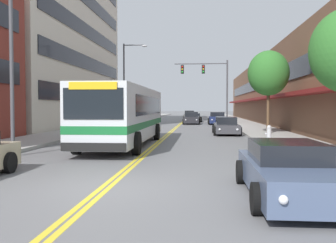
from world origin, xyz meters
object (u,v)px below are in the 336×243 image
object	(u,v)px
car_dark_grey_parked_right_far	(226,126)
car_red_parked_left_mid	(142,119)
car_charcoal_moving_lead	(192,118)
car_black_moving_second	(194,118)
traffic_signal_mast	(210,79)
street_lamp_left_far	(127,78)
car_slate_blue_parked_right_foreground	(288,171)
fire_hydrant	(269,134)
car_white_moving_third	(189,115)
street_tree_right_mid	(268,73)
car_champagne_parked_left_near	(129,122)
city_bus	(126,113)
street_lamp_left_near	(18,39)
car_navy_parked_right_mid	(217,119)

from	to	relation	value
car_dark_grey_parked_right_far	car_red_parked_left_mid	bearing A→B (deg)	121.28
car_charcoal_moving_lead	car_black_moving_second	world-z (taller)	car_charcoal_moving_lead
traffic_signal_mast	street_lamp_left_far	world-z (taller)	street_lamp_left_far
car_slate_blue_parked_right_foreground	traffic_signal_mast	size ratio (longest dim) A/B	0.69
car_charcoal_moving_lead	street_lamp_left_far	distance (m)	10.15
fire_hydrant	car_slate_blue_parked_right_foreground	bearing A→B (deg)	-98.03
traffic_signal_mast	car_white_moving_third	bearing A→B (deg)	97.38
car_red_parked_left_mid	car_slate_blue_parked_right_foreground	distance (m)	34.63
car_charcoal_moving_lead	street_tree_right_mid	xyz separation A→B (m)	(5.75, -17.27, 3.70)
car_champagne_parked_left_near	car_red_parked_left_mid	bearing A→B (deg)	89.06
car_charcoal_moving_lead	car_white_moving_third	xyz separation A→B (m)	(-0.79, 18.19, -0.02)
city_bus	car_red_parked_left_mid	distance (m)	22.61
fire_hydrant	traffic_signal_mast	bearing A→B (deg)	97.22
car_slate_blue_parked_right_foreground	street_tree_right_mid	bearing A→B (deg)	81.41
street_tree_right_mid	street_lamp_left_near	bearing A→B (deg)	-135.52
car_black_moving_second	street_tree_right_mid	world-z (taller)	street_tree_right_mid
city_bus	car_black_moving_second	size ratio (longest dim) A/B	2.49
car_white_moving_third	car_charcoal_moving_lead	bearing A→B (deg)	-87.53
car_black_moving_second	street_tree_right_mid	size ratio (longest dim) A/B	0.83
car_black_moving_second	fire_hydrant	xyz separation A→B (m)	(4.47, -30.96, 0.07)
car_champagne_parked_left_near	car_navy_parked_right_mid	size ratio (longest dim) A/B	0.97
car_black_moving_second	fire_hydrant	distance (m)	31.28
car_red_parked_left_mid	fire_hydrant	xyz separation A→B (m)	(10.25, -22.27, -0.01)
street_lamp_left_far	street_lamp_left_near	bearing A→B (deg)	-90.11
city_bus	street_lamp_left_near	size ratio (longest dim) A/B	1.48
car_red_parked_left_mid	car_charcoal_moving_lead	bearing A→B (deg)	16.97
car_dark_grey_parked_right_far	car_black_moving_second	size ratio (longest dim) A/B	1.01
car_champagne_parked_left_near	street_tree_right_mid	world-z (taller)	street_tree_right_mid
city_bus	street_lamp_left_near	distance (m)	6.79
car_slate_blue_parked_right_foreground	street_lamp_left_far	world-z (taller)	street_lamp_left_far
car_dark_grey_parked_right_far	fire_hydrant	xyz separation A→B (m)	(1.66, -8.13, 0.03)
fire_hydrant	street_lamp_left_near	bearing A→B (deg)	-154.82
car_slate_blue_parked_right_foreground	car_charcoal_moving_lead	bearing A→B (deg)	94.92
car_red_parked_left_mid	car_white_moving_third	distance (m)	20.49
car_white_moving_third	car_dark_grey_parked_right_far	bearing A→B (deg)	-83.73
car_navy_parked_right_mid	street_lamp_left_near	xyz separation A→B (m)	(-9.32, -29.08, 4.13)
traffic_signal_mast	street_lamp_left_near	size ratio (longest dim) A/B	0.87
city_bus	car_slate_blue_parked_right_foreground	world-z (taller)	city_bus
car_charcoal_moving_lead	car_navy_parked_right_mid	bearing A→B (deg)	-1.28
car_navy_parked_right_mid	car_black_moving_second	bearing A→B (deg)	111.87
car_dark_grey_parked_right_far	street_tree_right_mid	size ratio (longest dim) A/B	0.84
street_tree_right_mid	car_champagne_parked_left_near	bearing A→B (deg)	142.89
car_red_parked_left_mid	car_dark_grey_parked_right_far	distance (m)	16.54
car_navy_parked_right_mid	car_dark_grey_parked_right_far	distance (m)	15.79
city_bus	street_lamp_left_near	xyz separation A→B (m)	(-3.40, -5.00, 3.08)
car_black_moving_second	street_lamp_left_far	xyz separation A→B (m)	(-6.45, -13.67, 4.40)
street_lamp_left_near	traffic_signal_mast	bearing A→B (deg)	72.02
city_bus	car_charcoal_moving_lead	xyz separation A→B (m)	(2.94, 24.14, -1.05)
traffic_signal_mast	car_navy_parked_right_mid	bearing A→B (deg)	73.90
car_dark_grey_parked_right_far	street_lamp_left_far	distance (m)	13.73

